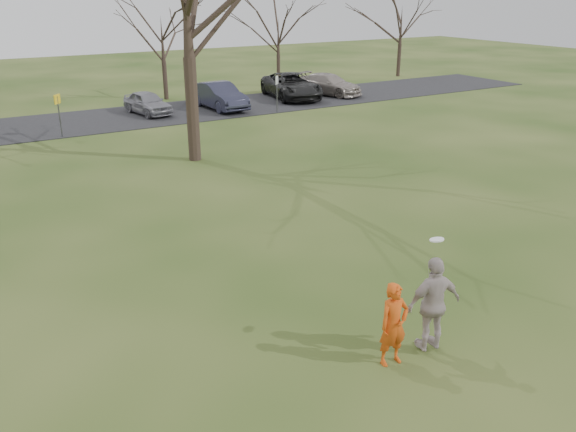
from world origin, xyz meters
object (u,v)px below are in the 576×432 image
object	(u,v)px
player_defender	(394,324)
car_6	(292,86)
car_5	(220,96)
car_4	(148,103)
catching_play	(434,304)
car_7	(329,84)

from	to	relation	value
player_defender	car_6	world-z (taller)	player_defender
car_5	car_4	bearing A→B (deg)	167.60
car_4	car_5	xyz separation A→B (m)	(4.17, -0.69, 0.13)
player_defender	catching_play	xyz separation A→B (m)	(0.90, -0.09, 0.23)
player_defender	car_5	bearing A→B (deg)	76.56
car_5	catching_play	world-z (taller)	catching_play
car_4	catching_play	xyz separation A→B (m)	(-2.79, -25.76, 0.39)
car_5	catching_play	distance (m)	26.02
car_4	car_6	world-z (taller)	car_6
car_5	catching_play	size ratio (longest dim) A/B	1.98
car_7	player_defender	bearing A→B (deg)	-142.19
car_6	catching_play	xyz separation A→B (m)	(-12.51, -26.02, 0.24)
car_7	car_4	bearing A→B (deg)	160.39
catching_play	car_7	bearing A→B (deg)	59.34
player_defender	car_5	size ratio (longest dim) A/B	0.36
player_defender	car_7	xyz separation A→B (m)	(16.23, 25.75, -0.12)
player_defender	car_7	size ratio (longest dim) A/B	0.36
car_6	car_7	world-z (taller)	car_6
car_4	car_7	distance (m)	12.53
car_5	car_7	distance (m)	8.40
player_defender	catching_play	world-z (taller)	catching_play
player_defender	car_4	size ratio (longest dim) A/B	0.45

